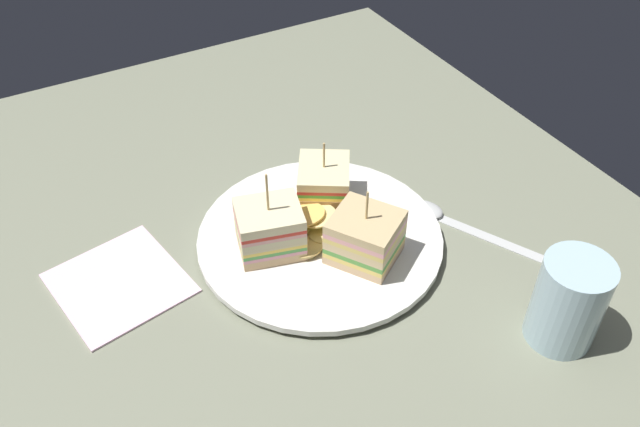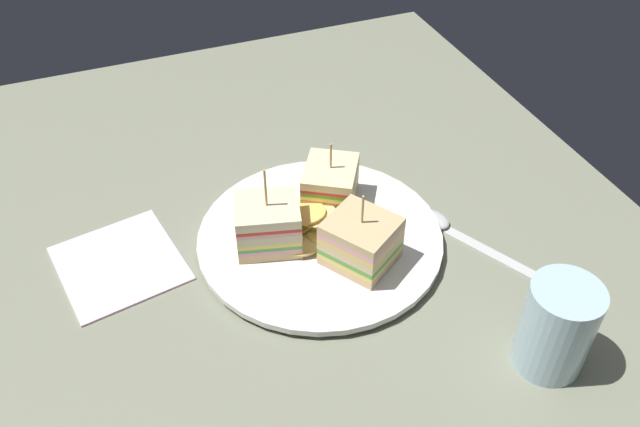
% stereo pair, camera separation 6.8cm
% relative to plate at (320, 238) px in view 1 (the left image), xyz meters
% --- Properties ---
extents(ground_plane, '(0.95, 0.72, 0.02)m').
position_rel_plate_xyz_m(ground_plane, '(0.00, 0.00, -0.02)').
color(ground_plane, gray).
extents(plate, '(0.26, 0.26, 0.01)m').
position_rel_plate_xyz_m(plate, '(0.00, 0.00, 0.00)').
color(plate, white).
rests_on(plate, ground_plane).
extents(sandwich_wedge_0, '(0.08, 0.08, 0.08)m').
position_rel_plate_xyz_m(sandwich_wedge_0, '(-0.05, 0.03, 0.03)').
color(sandwich_wedge_0, beige).
rests_on(sandwich_wedge_0, plate).
extents(sandwich_wedge_1, '(0.07, 0.08, 0.10)m').
position_rel_plate_xyz_m(sandwich_wedge_1, '(-0.01, -0.05, 0.03)').
color(sandwich_wedge_1, '#DFB47E').
rests_on(sandwich_wedge_1, plate).
extents(sandwich_wedge_2, '(0.09, 0.09, 0.08)m').
position_rel_plate_xyz_m(sandwich_wedge_2, '(0.05, 0.02, 0.03)').
color(sandwich_wedge_2, '#DFB787').
rests_on(sandwich_wedge_2, plate).
extents(chip_pile, '(0.08, 0.08, 0.03)m').
position_rel_plate_xyz_m(chip_pile, '(-0.00, -0.01, 0.02)').
color(chip_pile, '#E8D783').
rests_on(chip_pile, plate).
extents(spoon, '(0.15, 0.09, 0.01)m').
position_rel_plate_xyz_m(spoon, '(0.03, 0.14, -0.00)').
color(spoon, silver).
rests_on(spoon, ground_plane).
extents(napkin, '(0.14, 0.14, 0.01)m').
position_rel_plate_xyz_m(napkin, '(-0.05, -0.21, -0.01)').
color(napkin, '#F4C8DE').
rests_on(napkin, ground_plane).
extents(drinking_glass, '(0.06, 0.06, 0.09)m').
position_rel_plate_xyz_m(drinking_glass, '(0.21, 0.13, 0.03)').
color(drinking_glass, silver).
rests_on(drinking_glass, ground_plane).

